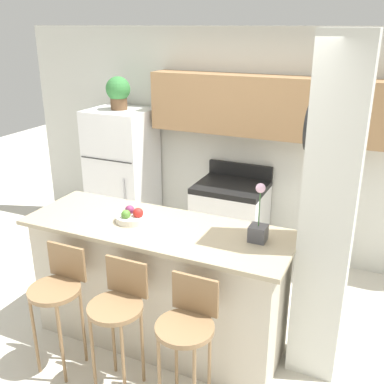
{
  "coord_description": "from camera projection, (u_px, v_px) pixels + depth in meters",
  "views": [
    {
      "loc": [
        1.59,
        -2.82,
        2.57
      ],
      "look_at": [
        0.0,
        0.68,
        1.13
      ],
      "focal_mm": 42.0,
      "sensor_mm": 36.0,
      "label": 1
    }
  ],
  "objects": [
    {
      "name": "bar_stool_left",
      "position": [
        58.0,
        290.0,
        3.39
      ],
      "size": [
        0.39,
        0.39,
        1.0
      ],
      "color": "olive",
      "rests_on": "ground_plane"
    },
    {
      "name": "wall_back",
      "position": [
        248.0,
        130.0,
        4.97
      ],
      "size": [
        5.6,
        0.38,
        2.55
      ],
      "color": "silver",
      "rests_on": "ground_plane"
    },
    {
      "name": "ground_plane",
      "position": [
        160.0,
        337.0,
        3.92
      ],
      "size": [
        14.0,
        14.0,
        0.0
      ],
      "primitive_type": "plane",
      "color": "beige"
    },
    {
      "name": "orchid_vase",
      "position": [
        258.0,
        226.0,
        3.26
      ],
      "size": [
        0.13,
        0.13,
        0.45
      ],
      "color": "#4C4C51",
      "rests_on": "counter_bar"
    },
    {
      "name": "pillar_right",
      "position": [
        328.0,
        218.0,
        3.18
      ],
      "size": [
        0.38,
        0.32,
        2.55
      ],
      "color": "silver",
      "rests_on": "ground_plane"
    },
    {
      "name": "refrigerator",
      "position": [
        123.0,
        176.0,
        5.5
      ],
      "size": [
        0.72,
        0.67,
        1.63
      ],
      "color": "white",
      "rests_on": "ground_plane"
    },
    {
      "name": "bar_stool_right",
      "position": [
        187.0,
        328.0,
        2.97
      ],
      "size": [
        0.39,
        0.39,
        1.0
      ],
      "color": "olive",
      "rests_on": "ground_plane"
    },
    {
      "name": "stove_range",
      "position": [
        230.0,
        222.0,
        5.1
      ],
      "size": [
        0.76,
        0.65,
        1.07
      ],
      "color": "white",
      "rests_on": "ground_plane"
    },
    {
      "name": "bar_stool_mid",
      "position": [
        119.0,
        308.0,
        3.18
      ],
      "size": [
        0.39,
        0.39,
        1.0
      ],
      "color": "olive",
      "rests_on": "ground_plane"
    },
    {
      "name": "potted_plant_on_fridge",
      "position": [
        118.0,
        92.0,
        5.14
      ],
      "size": [
        0.28,
        0.28,
        0.38
      ],
      "color": "brown",
      "rests_on": "refrigerator"
    },
    {
      "name": "fruit_bowl",
      "position": [
        132.0,
        216.0,
        3.61
      ],
      "size": [
        0.26,
        0.26,
        0.12
      ],
      "color": "silver",
      "rests_on": "counter_bar"
    },
    {
      "name": "counter_bar",
      "position": [
        158.0,
        284.0,
        3.73
      ],
      "size": [
        2.17,
        0.77,
        1.07
      ],
      "color": "beige",
      "rests_on": "ground_plane"
    }
  ]
}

